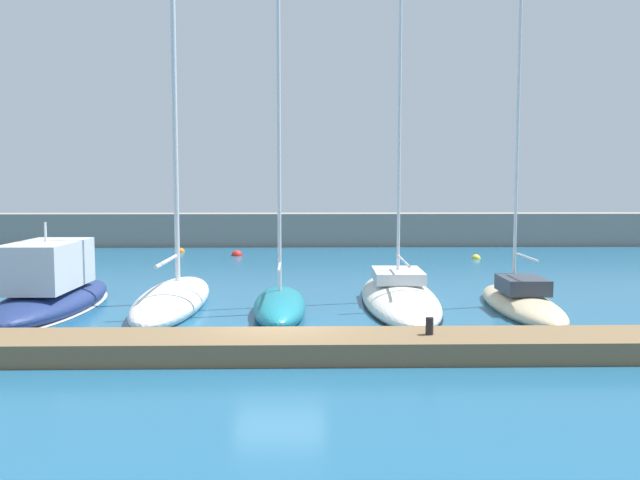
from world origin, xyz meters
The scene contains 12 objects.
ground_plane centered at (0.00, 0.00, 0.00)m, with size 120.00×120.00×0.00m, color #1E567A.
dock_pier centered at (0.00, -1.53, 0.28)m, with size 23.59×2.06×0.56m, color brown.
breakwater_seawall centered at (0.00, 28.41, 1.13)m, with size 108.00×2.24×2.26m, color gray.
motorboat_navy_nearest centered at (-8.13, 4.95, 0.72)m, with size 2.85×8.53×3.33m.
sailboat_white_second centered at (-3.96, 5.10, 0.41)m, with size 2.21×8.59×13.89m.
sailboat_teal_third centered at (-0.16, 3.94, 0.35)m, with size 1.87×6.19×10.66m.
sailboat_ivory_fourth centered at (4.13, 5.86, 0.26)m, with size 2.93×10.16×15.71m.
sailboat_sand_fifth centered at (8.15, 4.41, 0.34)m, with size 2.10×7.31×12.33m.
mooring_buoy_yellow centered at (10.59, 20.04, 0.00)m, with size 0.52×0.52×0.52m, color yellow.
mooring_buoy_orange centered at (-7.28, 24.13, 0.00)m, with size 0.54×0.54×0.54m, color orange.
mooring_buoy_red centered at (-3.47, 21.98, 0.00)m, with size 0.67×0.67×0.67m, color red.
dock_bollard centered at (3.87, -1.53, 0.78)m, with size 0.20×0.20×0.44m, color black.
Camera 1 is at (0.75, -18.09, 4.41)m, focal length 37.35 mm.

